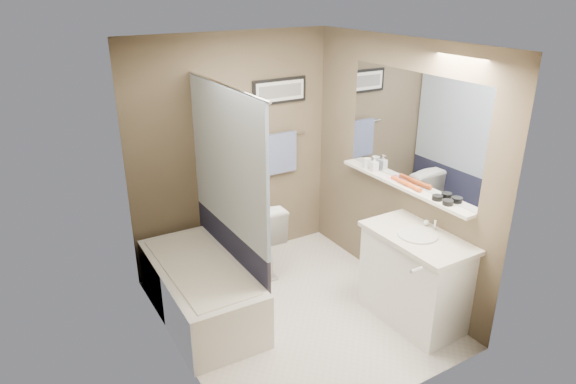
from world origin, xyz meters
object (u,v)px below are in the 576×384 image
candle_bowl_far (437,198)px  hair_brush_front (412,186)px  toilet (253,235)px  candle_bowl_near (448,202)px  bathtub (201,290)px  hair_brush_back (400,181)px  soap_bottle (374,164)px  glass_jar (367,163)px  vanity (414,279)px

candle_bowl_far → hair_brush_front: bearing=90.0°
toilet → candle_bowl_near: 2.02m
bathtub → hair_brush_front: (1.79, -0.71, 0.89)m
bathtub → hair_brush_back: size_ratio=6.82×
toilet → soap_bottle: soap_bottle is taller
candle_bowl_far → glass_jar: size_ratio=0.90×
vanity → soap_bottle: bearing=75.7°
vanity → bathtub: bearing=145.4°
candle_bowl_near → hair_brush_back: hair_brush_back is taller
candle_bowl_far → hair_brush_front: (0.00, 0.30, 0.00)m
bathtub → soap_bottle: soap_bottle is taller
soap_bottle → glass_jar: bearing=90.0°
vanity → soap_bottle: (0.19, 0.84, 0.79)m
candle_bowl_near → glass_jar: (0.00, 1.05, 0.03)m
candle_bowl_near → glass_jar: bearing=90.0°
hair_brush_front → glass_jar: bearing=90.0°
glass_jar → toilet: bearing=151.6°
glass_jar → soap_bottle: 0.11m
bathtub → glass_jar: (1.79, -0.07, 0.92)m
bathtub → glass_jar: bearing=-1.0°
toilet → candle_bowl_far: 1.93m
candle_bowl_far → hair_brush_back: (0.00, 0.46, 0.00)m
hair_brush_front → hair_brush_back: size_ratio=1.00×
hair_brush_front → hair_brush_back: same height
bathtub → glass_jar: size_ratio=15.00×
bathtub → vanity: (1.60, -1.03, 0.15)m
bathtub → hair_brush_back: hair_brush_back is taller
vanity → candle_bowl_far: (0.19, 0.02, 0.73)m
bathtub → vanity: bearing=-31.3°
hair_brush_front → soap_bottle: bearing=90.0°
bathtub → soap_bottle: size_ratio=10.20×
bathtub → candle_bowl_far: size_ratio=16.67×
toilet → soap_bottle: bearing=150.5°
bathtub → toilet: 0.92m
vanity → soap_bottle: size_ratio=6.12×
candle_bowl_near → hair_brush_back: (0.00, 0.57, 0.00)m
toilet → soap_bottle: (1.01, -0.65, 0.79)m
vanity → soap_bottle: 1.17m
soap_bottle → vanity: bearing=-102.3°
soap_bottle → candle_bowl_far: bearing=-90.0°
candle_bowl_far → soap_bottle: soap_bottle is taller
candle_bowl_near → toilet: bearing=122.3°
hair_brush_front → glass_jar: size_ratio=2.20×
bathtub → candle_bowl_near: 2.29m
bathtub → candle_bowl_far: bearing=-28.1°
glass_jar → soap_bottle: (0.00, -0.11, 0.02)m
candle_bowl_near → soap_bottle: soap_bottle is taller
candle_bowl_far → glass_jar: bearing=90.0°
bathtub → candle_bowl_far: (1.79, -1.01, 0.89)m
candle_bowl_near → soap_bottle: bearing=90.0°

